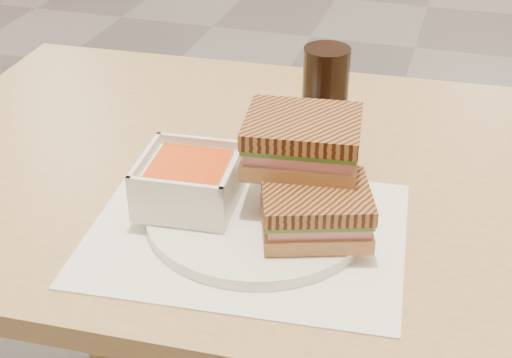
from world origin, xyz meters
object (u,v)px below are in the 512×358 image
(plate, at_px, (257,215))
(cola_glass, at_px, (325,95))
(main_table, at_px, (327,245))
(panini_lower, at_px, (316,210))
(soup_bowl, at_px, (189,183))

(plate, xyz_separation_m, cola_glass, (0.03, 0.23, 0.06))
(main_table, relative_size, panini_lower, 8.50)
(main_table, distance_m, panini_lower, 0.22)
(main_table, relative_size, plate, 4.67)
(main_table, relative_size, cola_glass, 8.96)
(main_table, bearing_deg, soup_bowl, -136.49)
(main_table, xyz_separation_m, panini_lower, (0.01, -0.15, 0.16))
(soup_bowl, bearing_deg, main_table, 43.51)
(soup_bowl, relative_size, cola_glass, 0.88)
(soup_bowl, xyz_separation_m, panini_lower, (0.16, -0.01, 0.00))
(plate, relative_size, cola_glass, 1.92)
(panini_lower, height_order, cola_glass, cola_glass)
(soup_bowl, distance_m, cola_glass, 0.26)
(plate, relative_size, panini_lower, 1.82)
(main_table, height_order, cola_glass, cola_glass)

